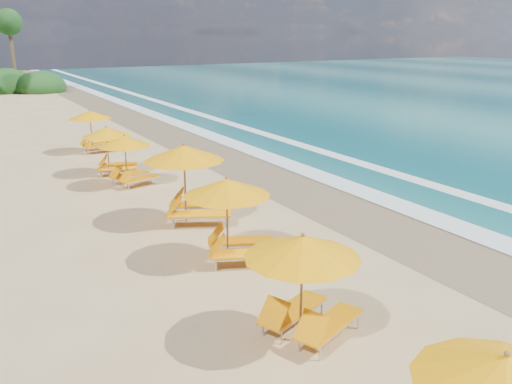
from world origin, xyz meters
TOP-DOWN VIEW (x-y plane):
  - ground at (0.00, 0.00)m, footprint 160.00×160.00m
  - wet_sand at (4.00, 0.00)m, footprint 4.00×160.00m
  - surf_foam at (6.70, 0.00)m, footprint 4.00×160.00m
  - station_2 at (-2.20, -5.72)m, footprint 2.93×2.88m
  - station_3 at (-1.65, -1.70)m, footprint 3.03×3.00m
  - station_4 at (-1.38, 1.69)m, footprint 3.38×3.37m
  - station_5 at (-1.78, 6.78)m, footprint 2.53×2.44m
  - station_6 at (-1.88, 8.91)m, footprint 2.65×2.60m
  - station_7 at (-1.39, 13.74)m, footprint 2.31×2.12m

SIDE VIEW (x-z plane):
  - ground at x=0.00m, z-range 0.00..0.00m
  - wet_sand at x=4.00m, z-range 0.00..0.01m
  - surf_foam at x=6.70m, z-range 0.02..0.03m
  - station_5 at x=-1.78m, z-range 0.12..2.17m
  - station_6 at x=-1.88m, z-range 0.13..2.20m
  - station_7 at x=-1.39m, z-range 0.13..2.29m
  - station_2 at x=-2.20m, z-range 0.14..2.40m
  - station_3 at x=-1.65m, z-range 0.14..2.45m
  - station_4 at x=-1.38m, z-range 0.15..2.71m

